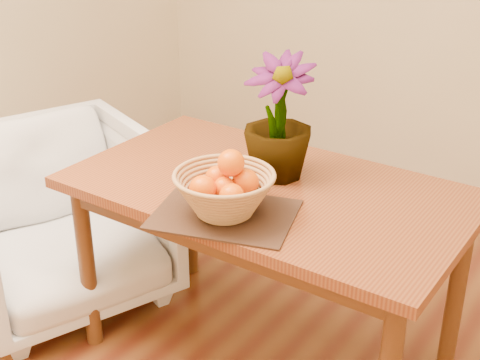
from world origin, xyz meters
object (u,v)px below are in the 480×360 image
Objects in this scene: table at (267,207)px; wicker_basket at (224,195)px; potted_plant at (278,118)px; armchair at (58,212)px.

table is 0.31m from wicker_basket.
potted_plant is 0.53× the size of armchair.
table is 1.00m from armchair.
armchair is (-0.96, -0.15, -0.24)m from table.
wicker_basket is 0.74× the size of potted_plant.
table is 4.28× the size of wicker_basket.
wicker_basket is at bearing -75.49° from armchair.
table is 1.66× the size of armchair.
potted_plant is 1.12m from armchair.
armchair is at bearing -178.03° from potted_plant.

